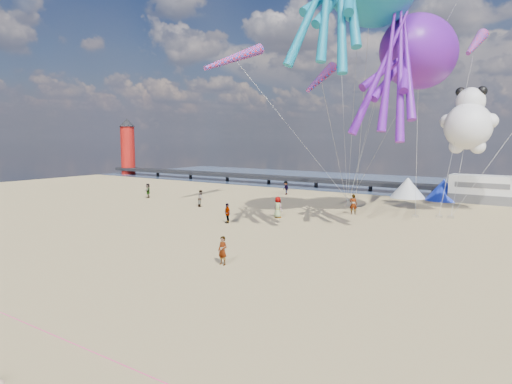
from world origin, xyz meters
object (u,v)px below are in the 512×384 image
at_px(standing_person, 223,251).
at_px(sandbag_a, 355,209).
at_px(sandbag_e, 348,206).
at_px(tent_blue, 444,190).
at_px(windsock_mid, 476,43).
at_px(beachgoer_5, 353,204).
at_px(kite_panda, 468,126).
at_px(beachgoer_2, 286,188).
at_px(windsock_left, 234,58).
at_px(beachgoer_4, 148,191).
at_px(beachgoer_1, 201,198).
at_px(sandbag_b, 415,216).
at_px(motorhome_0, 483,189).
at_px(kite_octopus_purple, 419,52).
at_px(sandbag_c, 451,217).
at_px(sandbag_d, 439,216).
at_px(beachgoer_0, 278,207).
at_px(lighthouse, 128,150).
at_px(beachgoer_3, 227,213).
at_px(tent_white, 408,187).
at_px(windsock_right, 321,78).

distance_m(standing_person, sandbag_a, 22.26).
bearing_deg(sandbag_a, sandbag_e, 136.56).
relative_size(tent_blue, windsock_mid, 0.72).
xyz_separation_m(beachgoer_5, kite_panda, (8.60, 4.42, 7.08)).
bearing_deg(beachgoer_2, windsock_left, -52.71).
bearing_deg(beachgoer_4, beachgoer_1, 42.86).
height_order(beachgoer_5, sandbag_b, beachgoer_5).
height_order(standing_person, beachgoer_4, beachgoer_4).
height_order(motorhome_0, beachgoer_2, motorhome_0).
distance_m(tent_blue, kite_panda, 12.83).
relative_size(tent_blue, kite_octopus_purple, 0.32).
height_order(beachgoer_1, sandbag_c, beachgoer_1).
xyz_separation_m(standing_person, sandbag_d, (6.38, 22.52, -0.70)).
bearing_deg(beachgoer_0, motorhome_0, -110.57).
distance_m(tent_blue, beachgoer_2, 18.12).
distance_m(beachgoer_4, sandbag_a, 24.12).
height_order(tent_blue, beachgoer_0, tent_blue).
relative_size(lighthouse, standing_person, 5.55).
bearing_deg(beachgoer_3, sandbag_e, 98.62).
bearing_deg(sandbag_c, motorhome_0, 86.03).
distance_m(lighthouse, motorhome_0, 62.20).
distance_m(lighthouse, beachgoer_0, 54.25).
distance_m(sandbag_d, kite_octopus_purple, 14.24).
distance_m(beachgoer_2, sandbag_d, 20.44).
xyz_separation_m(lighthouse, sandbag_a, (52.55, -16.19, -4.39)).
bearing_deg(sandbag_e, sandbag_a, -43.44).
distance_m(beachgoer_1, beachgoer_2, 13.55).
bearing_deg(beachgoer_1, kite_octopus_purple, -102.30).
distance_m(beachgoer_2, kite_octopus_purple, 24.40).
relative_size(tent_blue, beachgoer_4, 2.36).
relative_size(lighthouse, sandbag_d, 18.00).
bearing_deg(sandbag_c, standing_person, -107.85).
bearing_deg(standing_person, beachgoer_2, 117.41).
height_order(motorhome_0, kite_panda, kite_panda).
xyz_separation_m(kite_panda, windsock_left, (-19.58, -7.96, 6.56)).
distance_m(beachgoer_3, kite_octopus_purple, 20.13).
xyz_separation_m(tent_blue, beachgoer_5, (-4.68, -14.57, -0.26)).
distance_m(motorhome_0, tent_white, 8.01).
bearing_deg(beachgoer_0, kite_panda, -130.28).
height_order(motorhome_0, sandbag_b, motorhome_0).
bearing_deg(windsock_right, sandbag_d, 44.36).
height_order(tent_white, sandbag_e, tent_white).
xyz_separation_m(sandbag_e, kite_octopus_purple, (7.74, -4.66, 13.69)).
height_order(tent_blue, windsock_mid, windsock_mid).
height_order(standing_person, sandbag_a, standing_person).
xyz_separation_m(motorhome_0, tent_white, (-8.00, 0.00, -0.30)).
bearing_deg(beachgoer_3, windsock_right, 67.48).
bearing_deg(windsock_left, windsock_mid, 27.29).
bearing_deg(beachgoer_2, beachgoer_3, -43.20).
relative_size(lighthouse, beachgoer_4, 5.32).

